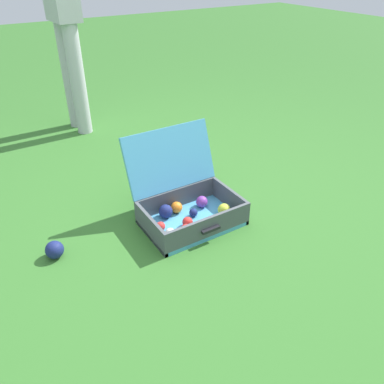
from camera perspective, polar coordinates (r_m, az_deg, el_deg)
name	(u,v)px	position (r m, az deg, el deg)	size (l,w,h in m)	color
ground_plane	(201,219)	(2.26, 1.28, -3.97)	(16.00, 16.00, 0.00)	#336B28
open_suitcase	(186,203)	(2.20, -0.85, -1.64)	(0.54, 0.51, 0.48)	#4799C6
stray_ball_on_grass	(55,250)	(2.09, -19.52, -7.98)	(0.09, 0.09, 0.09)	navy
bystander_person	(62,3)	(3.35, -18.59, 24.80)	(0.22, 0.33, 1.72)	#B2B2B7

